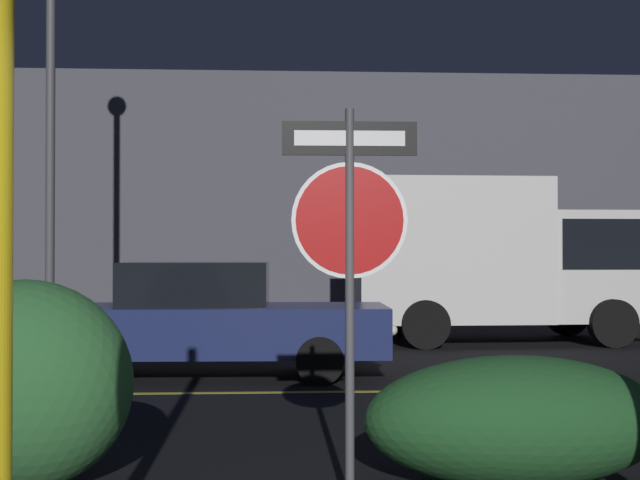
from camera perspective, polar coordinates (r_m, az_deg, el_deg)
The scene contains 8 objects.
road_center_stripe at distance 10.67m, azimuth 0.62°, elevation -9.69°, with size 37.87×0.12×0.01m, color gold.
stop_sign at distance 5.75m, azimuth 1.91°, elevation 0.76°, with size 0.88×0.06×2.58m.
hedge_bush_1 at distance 6.59m, azimuth -18.41°, elevation -8.77°, with size 1.50×1.18×1.46m, color #2D6633.
hedge_bush_2 at distance 6.58m, azimuth 12.40°, elevation -11.22°, with size 2.16×1.15×0.92m, color #1E4C23.
passing_car_2 at distance 11.99m, azimuth -7.42°, elevation -5.12°, with size 4.91×1.88×1.52m.
delivery_truck at distance 16.85m, azimuth 11.57°, elevation -0.99°, with size 5.57×2.64×2.98m.
street_lamp at distance 16.59m, azimuth -16.85°, elevation 11.80°, with size 0.47×0.47×8.19m.
building_backdrop at distance 24.51m, azimuth -8.41°, elevation 2.63°, with size 30.40×3.92×6.24m, color #4C4C56.
Camera 1 is at (-0.71, -3.74, 1.65)m, focal length 50.00 mm.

